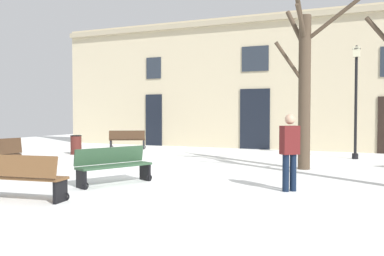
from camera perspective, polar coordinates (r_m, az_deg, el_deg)
ground_plane at (r=11.45m, az=-3.70°, el=-6.35°), size 33.60×33.60×0.00m
building_facade at (r=20.04m, az=8.73°, el=6.23°), size 21.00×0.60×6.16m
tree_foreground at (r=13.01m, az=14.77°, el=5.90°), size 2.40×1.65×5.06m
streetlamp at (r=16.49m, az=21.03°, el=4.77°), size 0.30×0.30×4.09m
litter_bin at (r=17.74m, az=-15.21°, el=-2.17°), size 0.46×0.46×0.77m
bench_far_corner at (r=19.69m, az=-8.64°, el=-1.52°), size 1.64×1.13×0.87m
bench_near_lamp at (r=10.21m, az=-10.41°, el=-4.86°), size 1.17×1.89×0.86m
bench_back_to_back_right at (r=8.82m, az=-22.10°, el=-6.01°), size 1.91×0.73×0.89m
person_by_shop_door at (r=9.30m, az=12.89°, el=-2.72°), size 0.43×0.42×1.64m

